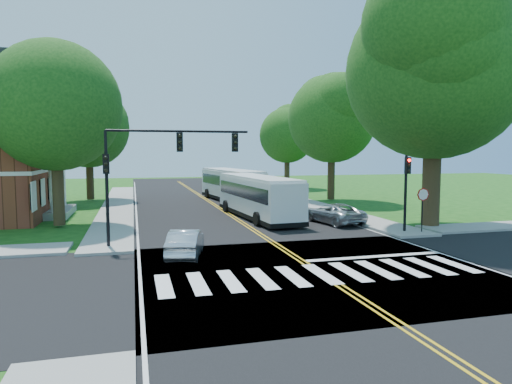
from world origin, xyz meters
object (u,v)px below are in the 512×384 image
object	(u,v)px
suv	(334,213)
bus_lead	(257,196)
hatchback	(186,243)
bus_follow	(231,184)
dark_sedan	(279,199)
signal_ne	(406,183)
signal_nw	(156,159)

from	to	relation	value
suv	bus_lead	bearing A→B (deg)	-51.60
hatchback	bus_lead	bearing A→B (deg)	-106.25
bus_follow	hatchback	xyz separation A→B (m)	(-6.85, -22.27, -0.98)
bus_lead	hatchback	xyz separation A→B (m)	(-6.34, -10.96, -0.95)
bus_lead	bus_follow	world-z (taller)	bus_follow
bus_lead	bus_follow	xyz separation A→B (m)	(0.52, 11.31, 0.03)
bus_follow	dark_sedan	distance (m)	5.62
dark_sedan	signal_ne	bearing A→B (deg)	119.28
signal_ne	bus_follow	bearing A→B (deg)	107.27
bus_follow	signal_ne	bearing A→B (deg)	99.89
bus_lead	hatchback	distance (m)	12.70
bus_lead	hatchback	world-z (taller)	bus_lead
bus_lead	suv	bearing A→B (deg)	134.12
hatchback	signal_nw	bearing A→B (deg)	-53.52
bus_lead	hatchback	bearing A→B (deg)	55.47
signal_ne	bus_follow	size ratio (longest dim) A/B	0.37
signal_ne	dark_sedan	bearing A→B (deg)	100.38
bus_lead	suv	world-z (taller)	bus_lead
signal_ne	hatchback	xyz separation A→B (m)	(-12.95, -2.65, -2.33)
hatchback	suv	world-z (taller)	suv
signal_nw	dark_sedan	bearing A→B (deg)	53.47
bus_lead	dark_sedan	size ratio (longest dim) A/B	3.03
bus_lead	dark_sedan	world-z (taller)	bus_lead
signal_nw	signal_ne	xyz separation A→B (m)	(14.06, 0.01, -1.41)
hatchback	suv	distance (m)	12.81
dark_sedan	bus_lead	bearing A→B (deg)	79.82
bus_lead	bus_follow	size ratio (longest dim) A/B	0.98
bus_lead	suv	size ratio (longest dim) A/B	2.46
bus_follow	suv	size ratio (longest dim) A/B	2.52
hatchback	dark_sedan	distance (m)	20.54
signal_nw	bus_lead	xyz separation A→B (m)	(7.44, 8.32, -2.79)
signal_nw	signal_ne	bearing A→B (deg)	0.05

